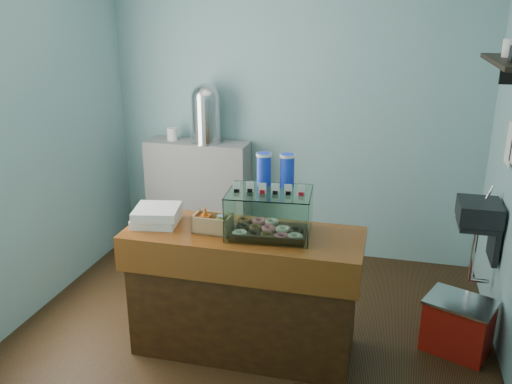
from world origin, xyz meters
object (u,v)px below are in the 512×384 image
(counter, at_px, (244,291))
(display_case, at_px, (270,208))
(coffee_urn, at_px, (206,112))
(red_cooler, at_px, (458,325))

(counter, relative_size, display_case, 2.77)
(counter, xyz_separation_m, coffee_urn, (-0.79, 1.56, 0.94))
(counter, height_order, coffee_urn, coffee_urn)
(counter, height_order, red_cooler, counter)
(display_case, relative_size, red_cooler, 1.06)
(counter, distance_m, red_cooler, 1.53)
(coffee_urn, height_order, red_cooler, coffee_urn)
(counter, distance_m, display_case, 0.64)
(display_case, height_order, red_cooler, display_case)
(display_case, relative_size, coffee_urn, 1.03)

